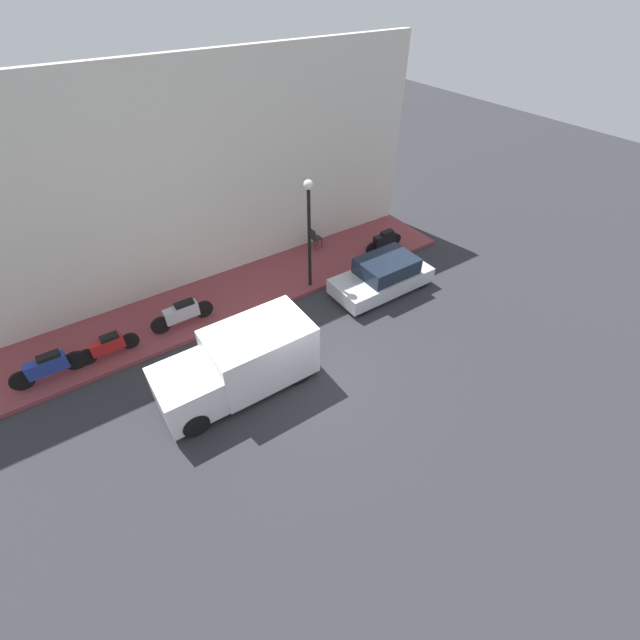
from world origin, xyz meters
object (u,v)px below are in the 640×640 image
object	(u,v)px
motorcycle_black	(384,240)
cafe_chair	(315,237)
streetlamp	(309,220)
delivery_van	(239,363)
scooter_silver	(182,313)
motorcycle_red	(108,345)
parked_car	(383,276)
motorcycle_blue	(48,367)

from	to	relation	value
motorcycle_black	cafe_chair	xyz separation A→B (m)	(1.74, 2.36, 0.07)
motorcycle_black	streetlamp	bearing A→B (deg)	95.67
delivery_van	scooter_silver	bearing A→B (deg)	7.46
cafe_chair	streetlamp	bearing A→B (deg)	142.75
scooter_silver	cafe_chair	bearing A→B (deg)	-75.52
motorcycle_red	delivery_van	bearing A→B (deg)	-139.05
motorcycle_black	streetlamp	distance (m)	4.62
motorcycle_red	motorcycle_black	bearing A→B (deg)	-89.71
parked_car	cafe_chair	xyz separation A→B (m)	(3.75, 0.58, 0.04)
parked_car	delivery_van	bearing A→B (deg)	101.95
delivery_van	motorcycle_blue	size ratio (longest dim) A/B	2.16
motorcycle_red	scooter_silver	world-z (taller)	scooter_silver
scooter_silver	parked_car	bearing A→B (deg)	-106.60
motorcycle_blue	scooter_silver	bearing A→B (deg)	-87.94
motorcycle_black	scooter_silver	bearing A→B (deg)	89.48
parked_car	motorcycle_red	xyz separation A→B (m)	(1.95, 9.45, -0.06)
motorcycle_black	motorcycle_blue	size ratio (longest dim) A/B	0.89
motorcycle_red	scooter_silver	size ratio (longest dim) A/B	0.86
parked_car	streetlamp	size ratio (longest dim) A/B	0.92
motorcycle_black	motorcycle_blue	xyz separation A→B (m)	(-0.07, 12.92, 0.04)
motorcycle_blue	streetlamp	bearing A→B (deg)	-92.11
motorcycle_black	motorcycle_red	bearing A→B (deg)	90.29
parked_car	scooter_silver	distance (m)	7.31
delivery_van	streetlamp	bearing A→B (deg)	-55.40
delivery_van	motorcycle_red	size ratio (longest dim) A/B	2.44
motorcycle_black	scooter_silver	size ratio (longest dim) A/B	0.87
motorcycle_blue	cafe_chair	size ratio (longest dim) A/B	2.33
scooter_silver	cafe_chair	size ratio (longest dim) A/B	2.40
delivery_van	scooter_silver	world-z (taller)	delivery_van
motorcycle_red	streetlamp	world-z (taller)	streetlamp
motorcycle_red	cafe_chair	bearing A→B (deg)	-78.55
motorcycle_red	scooter_silver	bearing A→B (deg)	-86.79
motorcycle_black	cafe_chair	distance (m)	2.94
delivery_van	motorcycle_black	world-z (taller)	delivery_van
motorcycle_red	streetlamp	size ratio (longest dim) A/B	0.45
parked_car	motorcycle_red	world-z (taller)	parked_car
delivery_van	motorcycle_black	distance (m)	9.01
cafe_chair	delivery_van	bearing A→B (deg)	130.69
delivery_van	motorcycle_blue	xyz separation A→B (m)	(3.33, 4.58, -0.35)
motorcycle_red	streetlamp	bearing A→B (deg)	-92.68
motorcycle_red	scooter_silver	distance (m)	2.45
delivery_van	motorcycle_black	size ratio (longest dim) A/B	2.42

